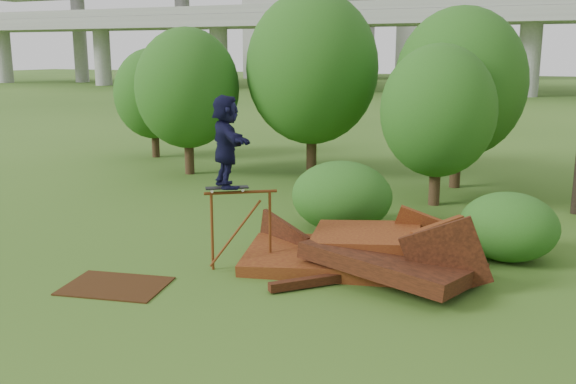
% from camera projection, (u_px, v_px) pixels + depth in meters
% --- Properties ---
extents(ground, '(240.00, 240.00, 0.00)m').
position_uv_depth(ground, '(283.00, 301.00, 11.92)').
color(ground, '#2D5116').
rests_on(ground, ground).
extents(scrap_pile, '(5.52, 3.49, 1.77)m').
position_uv_depth(scrap_pile, '(359.00, 255.00, 13.42)').
color(scrap_pile, '#48150D').
rests_on(scrap_pile, ground).
extents(grind_rail, '(1.29, 0.93, 1.69)m').
position_uv_depth(grind_rail, '(241.00, 217.00, 13.51)').
color(grind_rail, '#62300F').
rests_on(grind_rail, ground).
extents(skateboard, '(0.87, 0.70, 0.09)m').
position_uv_depth(skateboard, '(227.00, 188.00, 13.32)').
color(skateboard, black).
rests_on(skateboard, grind_rail).
extents(skater, '(1.63, 1.66, 1.91)m').
position_uv_depth(skater, '(226.00, 141.00, 13.11)').
color(skater, black).
rests_on(skater, skateboard).
extents(flat_plate, '(2.20, 1.76, 0.03)m').
position_uv_depth(flat_plate, '(115.00, 286.00, 12.63)').
color(flat_plate, '#341C0B').
rests_on(flat_plate, ground).
extents(tree_0, '(3.84, 3.84, 5.42)m').
position_uv_depth(tree_0, '(187.00, 88.00, 23.58)').
color(tree_0, black).
rests_on(tree_0, ground).
extents(tree_1, '(4.82, 4.82, 6.70)m').
position_uv_depth(tree_1, '(312.00, 68.00, 23.35)').
color(tree_1, black).
rests_on(tree_1, ground).
extents(tree_2, '(3.39, 3.39, 4.78)m').
position_uv_depth(tree_2, '(438.00, 111.00, 18.77)').
color(tree_2, black).
rests_on(tree_2, ground).
extents(tree_3, '(4.32, 4.32, 6.00)m').
position_uv_depth(tree_3, '(460.00, 83.00, 21.13)').
color(tree_3, black).
rests_on(tree_3, ground).
extents(tree_6, '(3.36, 3.36, 4.69)m').
position_uv_depth(tree_6, '(153.00, 94.00, 27.52)').
color(tree_6, black).
rests_on(tree_6, ground).
extents(shrub_left, '(2.60, 2.40, 1.80)m').
position_uv_depth(shrub_left, '(342.00, 196.00, 16.45)').
color(shrub_left, '#255416').
rests_on(shrub_left, ground).
extents(shrub_right, '(2.15, 1.97, 1.53)m').
position_uv_depth(shrub_right, '(509.00, 227.00, 14.10)').
color(shrub_right, '#255416').
rests_on(shrub_right, ground).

